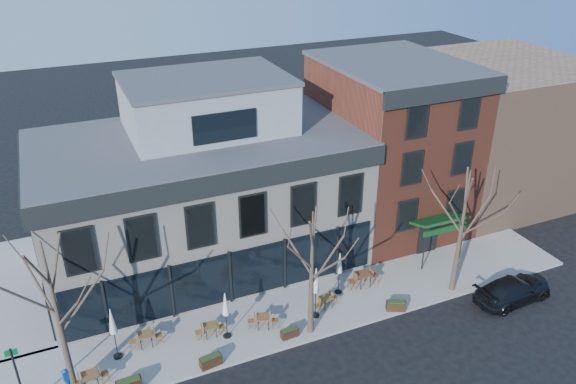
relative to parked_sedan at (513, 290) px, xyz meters
name	(u,v)px	position (x,y,z in m)	size (l,w,h in m)	color
ground	(231,304)	(-14.53, 5.92, -0.69)	(120.00, 120.00, 0.00)	black
sidewalk_front	(301,311)	(-11.28, 3.77, -0.61)	(33.50, 4.70, 0.15)	gray
sidewalk_side	(10,292)	(-25.78, 11.92, -0.61)	(4.50, 12.00, 0.15)	gray
corner_building	(202,191)	(-14.45, 10.98, 4.03)	(18.39, 10.39, 11.10)	beige
red_brick_building	(389,144)	(-1.53, 10.90, 4.95)	(8.20, 11.78, 11.18)	brown
bg_building	(495,127)	(8.47, 11.92, 4.31)	(12.00, 12.00, 10.00)	#8C664C
tree_corner	(59,318)	(-23.02, 2.71, 3.56)	(3.93, 3.98, 7.92)	#382B21
tree_mid	(312,273)	(-11.52, 2.01, 3.10)	(3.50, 3.55, 7.04)	#382B21
tree_right	(461,231)	(-2.52, 2.01, 3.33)	(3.72, 3.77, 7.48)	#382B21
sign_pole	(18,376)	(-25.03, 2.42, 1.39)	(0.50, 0.10, 3.40)	black
parked_sedan	(513,290)	(0.00, 0.00, 0.00)	(1.93, 4.75, 1.38)	black
call_box	(67,380)	(-23.27, 2.64, 0.21)	(0.29, 0.28, 1.42)	#0B3E94
cafe_set_0	(90,379)	(-22.31, 2.63, -0.08)	(1.73, 0.76, 0.89)	brown
cafe_set_1	(146,338)	(-19.48, 4.34, -0.09)	(1.68, 0.70, 0.88)	brown
cafe_set_2	(210,329)	(-16.35, 3.75, -0.12)	(1.57, 0.65, 0.82)	brown
cafe_set_3	(263,320)	(-13.64, 3.27, -0.10)	(1.67, 0.98, 0.86)	brown
cafe_set_4	(326,301)	(-9.94, 3.42, -0.11)	(1.62, 0.76, 0.83)	brown
cafe_set_5	(363,278)	(-7.06, 4.35, -0.01)	(1.95, 0.80, 1.03)	brown
umbrella_0	(112,324)	(-20.91, 4.09, 1.50)	(0.46, 0.46, 2.89)	black
umbrella_1	(225,306)	(-15.58, 3.36, 1.37)	(0.43, 0.43, 2.71)	black
umbrella_3	(316,283)	(-10.76, 3.03, 1.60)	(0.49, 0.49, 3.03)	black
umbrella_4	(340,265)	(-8.65, 4.34, 1.32)	(0.42, 0.42, 2.64)	black
planter_1	(211,361)	(-16.93, 1.72, -0.25)	(1.10, 0.56, 0.59)	black
planter_2	(290,333)	(-12.68, 2.06, -0.28)	(0.94, 0.43, 0.52)	black
planter_3	(396,306)	(-6.54, 1.72, -0.25)	(1.12, 0.81, 0.58)	#331F11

